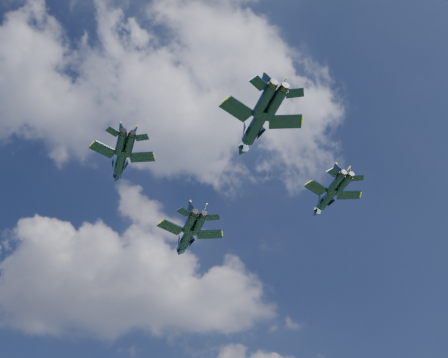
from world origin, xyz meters
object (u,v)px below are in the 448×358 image
jet_lead (187,238)px  jet_slot (255,127)px  jet_right (327,198)px  jet_left (121,162)px

jet_lead → jet_slot: bearing=-88.5°
jet_right → jet_slot: 25.22m
jet_right → jet_slot: size_ratio=0.84×
jet_left → jet_right: (36.71, 8.60, 1.06)m
jet_left → jet_slot: 23.74m
jet_left → jet_slot: jet_left is taller
jet_right → jet_slot: (-15.70, -19.59, -2.33)m
jet_lead → jet_right: (25.19, -15.16, -0.12)m
jet_lead → jet_right: size_ratio=1.20×
jet_lead → jet_right: jet_lead is taller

